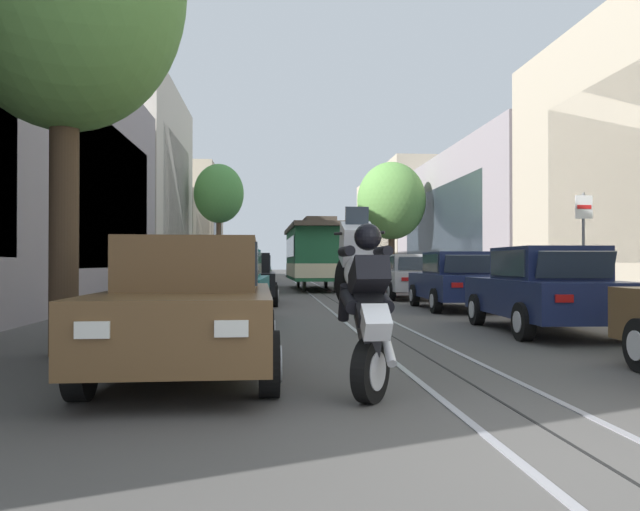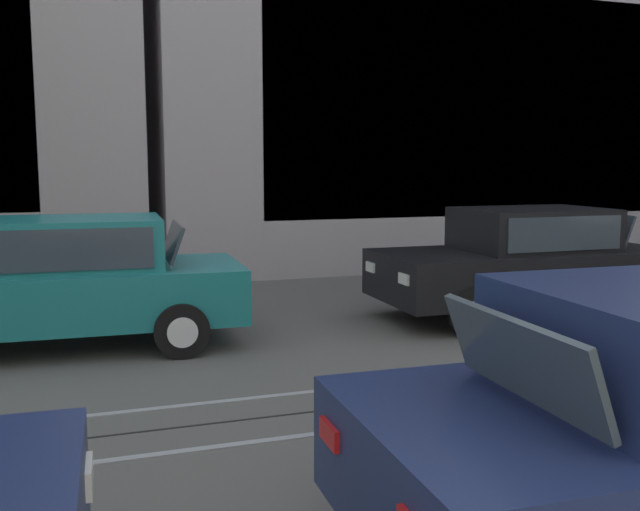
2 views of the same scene
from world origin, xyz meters
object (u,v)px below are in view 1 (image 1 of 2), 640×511
object	(u,v)px
parked_car_black_mid_left	(246,278)
pedestrian_on_left_pavement	(207,269)
parked_car_green_fourth_left	(249,274)
street_tree_kerb_right_second	(391,201)
parked_car_silver_fourth_right	(410,276)
parked_car_red_fifth_right	(382,273)
parked_car_teal_far_left	(258,269)
cable_car_trolley	(316,255)
parked_car_white_fifth_left	(252,272)
fire_hydrant	(170,298)
parked_car_blue_sixth_left	(254,271)
motorcycle_with_rider	(363,294)
parked_car_navy_second_right	(545,289)
street_tree_kerb_left_second	(219,194)
parked_car_teal_second_left	(223,286)
street_sign_post	(584,243)
parked_car_brown_near_left	(192,305)
parked_car_navy_mid_right	(456,280)

from	to	relation	value
parked_car_black_mid_left	pedestrian_on_left_pavement	xyz separation A→B (m)	(-2.57, 13.74, 0.12)
parked_car_green_fourth_left	street_tree_kerb_right_second	xyz separation A→B (m)	(7.91, 9.98, 4.07)
parked_car_silver_fourth_right	parked_car_red_fifth_right	size ratio (longest dim) A/B	1.00
parked_car_teal_far_left	parked_car_silver_fourth_right	distance (m)	23.16
parked_car_silver_fourth_right	cable_car_trolley	size ratio (longest dim) A/B	0.48
parked_car_green_fourth_left	parked_car_white_fifth_left	size ratio (longest dim) A/B	1.01
fire_hydrant	parked_car_silver_fourth_right	bearing A→B (deg)	42.09
parked_car_green_fourth_left	parked_car_blue_sixth_left	distance (m)	11.96
cable_car_trolley	motorcycle_with_rider	bearing A→B (deg)	-92.99
parked_car_navy_second_right	street_tree_kerb_left_second	bearing A→B (deg)	106.85
parked_car_blue_sixth_left	cable_car_trolley	xyz separation A→B (m)	(3.14, -8.45, 0.86)
parked_car_teal_far_left	parked_car_white_fifth_left	bearing A→B (deg)	-90.45
parked_car_teal_second_left	motorcycle_with_rider	distance (m)	7.45
parked_car_blue_sixth_left	street_tree_kerb_left_second	bearing A→B (deg)	169.04
pedestrian_on_left_pavement	fire_hydrant	world-z (taller)	pedestrian_on_left_pavement
parked_car_white_fifth_left	pedestrian_on_left_pavement	world-z (taller)	pedestrian_on_left_pavement
parked_car_black_mid_left	street_sign_post	bearing A→B (deg)	-45.07
parked_car_silver_fourth_right	parked_car_red_fifth_right	distance (m)	5.85
street_tree_kerb_left_second	parked_car_silver_fourth_right	bearing A→B (deg)	-63.42
parked_car_white_fifth_left	street_tree_kerb_right_second	world-z (taller)	street_tree_kerb_right_second
street_tree_kerb_right_second	motorcycle_with_rider	xyz separation A→B (m)	(-6.12, -29.89, -3.89)
parked_car_green_fourth_left	parked_car_navy_second_right	xyz separation A→B (m)	(5.96, -14.75, 0.00)
parked_car_teal_second_left	parked_car_navy_second_right	size ratio (longest dim) A/B	1.00
motorcycle_with_rider	street_tree_kerb_left_second	bearing A→B (deg)	97.14
parked_car_navy_second_right	cable_car_trolley	size ratio (longest dim) A/B	0.48
parked_car_teal_second_left	parked_car_blue_sixth_left	size ratio (longest dim) A/B	1.01
parked_car_navy_second_right	street_tree_kerb_left_second	world-z (taller)	street_tree_kerb_left_second
parked_car_green_fourth_left	motorcycle_with_rider	xyz separation A→B (m)	(1.79, -19.90, 0.18)
parked_car_teal_second_left	parked_car_teal_far_left	distance (m)	31.24
parked_car_teal_far_left	parked_car_silver_fourth_right	size ratio (longest dim) A/B	0.99
parked_car_brown_near_left	street_tree_kerb_right_second	size ratio (longest dim) A/B	0.61
fire_hydrant	parked_car_navy_mid_right	bearing A→B (deg)	10.72
parked_car_navy_mid_right	street_sign_post	size ratio (longest dim) A/B	1.61
street_tree_kerb_left_second	pedestrian_on_left_pavement	size ratio (longest dim) A/B	4.46
motorcycle_with_rider	pedestrian_on_left_pavement	size ratio (longest dim) A/B	1.15
parked_car_navy_mid_right	parked_car_silver_fourth_right	distance (m)	5.27
parked_car_black_mid_left	street_tree_kerb_left_second	size ratio (longest dim) A/B	0.60
parked_car_silver_fourth_right	street_tree_kerb_right_second	world-z (taller)	street_tree_kerb_right_second
parked_car_teal_second_left	parked_car_black_mid_left	distance (m)	6.34
parked_car_brown_near_left	parked_car_black_mid_left	xyz separation A→B (m)	(0.15, 12.22, 0.00)
parked_car_blue_sixth_left	parked_car_navy_mid_right	xyz separation A→B (m)	(6.10, -21.11, 0.00)
street_tree_kerb_left_second	street_sign_post	bearing A→B (deg)	-69.76
parked_car_green_fourth_left	parked_car_blue_sixth_left	size ratio (longest dim) A/B	1.00
parked_car_navy_second_right	parked_car_silver_fourth_right	size ratio (longest dim) A/B	1.00
parked_car_brown_near_left	parked_car_teal_second_left	distance (m)	5.89
parked_car_blue_sixth_left	street_sign_post	xyz separation A→B (m)	(7.44, -25.55, 0.90)
parked_car_blue_sixth_left	parked_car_teal_second_left	bearing A→B (deg)	-90.00
parked_car_navy_second_right	street_tree_kerb_left_second	size ratio (longest dim) A/B	0.61
parked_car_black_mid_left	parked_car_navy_mid_right	size ratio (longest dim) A/B	0.99
street_tree_kerb_left_second	cable_car_trolley	world-z (taller)	street_tree_kerb_left_second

